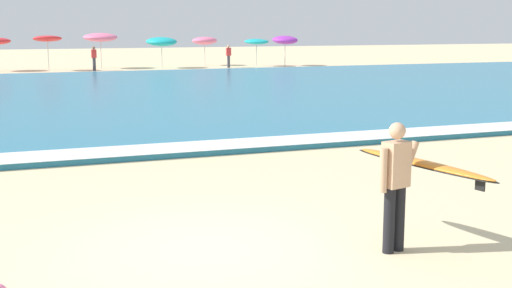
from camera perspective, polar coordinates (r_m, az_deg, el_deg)
ground_plane at (r=9.31m, az=-4.00°, el=-8.68°), size 160.00×160.00×0.00m
sea at (r=28.96m, az=-15.66°, el=3.83°), size 120.00×28.00×0.14m
surf_foam at (r=15.76m, az=-11.20°, el=-0.57°), size 120.00×1.34×0.01m
surfer_with_board at (r=9.23m, az=12.58°, el=-2.43°), size 1.20×2.42×1.73m
beach_umbrella_3 at (r=46.61m, az=-17.02°, el=8.41°), size 1.83×1.86×2.35m
beach_umbrella_4 at (r=48.15m, az=-12.87°, el=8.68°), size 2.29×2.32×2.46m
beach_umbrella_5 at (r=47.92m, az=-7.90°, el=8.47°), size 2.11×2.15×2.19m
beach_umbrella_6 at (r=50.61m, az=-4.32°, el=8.59°), size 1.82×1.84×2.12m
beach_umbrella_7 at (r=49.51m, az=0.04°, el=8.54°), size 1.75×1.77×2.00m
beach_umbrella_8 at (r=50.26m, az=2.44°, el=8.67°), size 1.87×1.91×2.24m
beachgoer_near_row_left at (r=45.90m, az=-13.37°, el=7.02°), size 0.32×0.20×1.58m
beachgoer_near_row_mid at (r=47.97m, az=-2.31°, el=7.39°), size 0.32×0.20×1.58m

